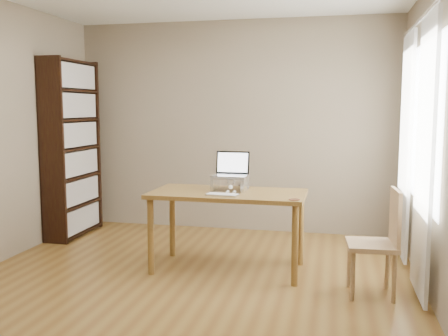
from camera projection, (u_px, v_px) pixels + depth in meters
The scene contains 10 objects.
room at pixel (183, 137), 4.03m from camera, with size 4.04×4.54×2.64m.
bookshelf at pixel (72, 148), 5.96m from camera, with size 0.30×0.90×2.10m.
curtains at pixel (414, 149), 4.40m from camera, with size 0.03×1.90×2.25m.
desk at pixel (228, 202), 4.69m from camera, with size 1.45×0.74×0.75m.
laptop_stand at pixel (230, 182), 4.74m from camera, with size 0.32×0.25×0.13m.
laptop at pixel (231, 170), 4.79m from camera, with size 0.33×0.28×0.23m.
keyboard at pixel (222, 195), 4.46m from camera, with size 0.30×0.15×0.02m.
coaster at pixel (294, 200), 4.26m from camera, with size 0.09×0.09×0.01m, color brown.
cat at pixel (234, 184), 4.77m from camera, with size 0.23×0.47×0.13m.
chair at pixel (381, 239), 4.05m from camera, with size 0.42×0.42×0.89m.
Camera 1 is at (1.24, -3.85, 1.53)m, focal length 40.00 mm.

